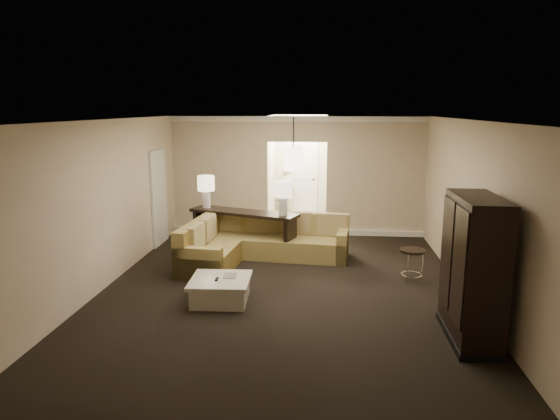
# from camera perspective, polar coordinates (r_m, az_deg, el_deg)

# --- Properties ---
(ground) EXTENTS (8.00, 8.00, 0.00)m
(ground) POSITION_cam_1_polar(r_m,az_deg,el_deg) (8.30, 0.22, -9.49)
(ground) COLOR black
(ground) RESTS_ON ground
(wall_back) EXTENTS (6.00, 0.04, 2.80)m
(wall_back) POSITION_cam_1_polar(r_m,az_deg,el_deg) (11.84, 1.94, 3.91)
(wall_back) COLOR beige
(wall_back) RESTS_ON ground
(wall_front) EXTENTS (6.00, 0.04, 2.80)m
(wall_front) POSITION_cam_1_polar(r_m,az_deg,el_deg) (4.10, -4.82, -11.30)
(wall_front) COLOR beige
(wall_front) RESTS_ON ground
(wall_left) EXTENTS (0.04, 8.00, 2.80)m
(wall_left) POSITION_cam_1_polar(r_m,az_deg,el_deg) (8.69, -19.88, 0.38)
(wall_left) COLOR beige
(wall_left) RESTS_ON ground
(wall_right) EXTENTS (0.04, 8.00, 2.80)m
(wall_right) POSITION_cam_1_polar(r_m,az_deg,el_deg) (8.21, 21.57, -0.38)
(wall_right) COLOR beige
(wall_right) RESTS_ON ground
(ceiling) EXTENTS (6.00, 8.00, 0.02)m
(ceiling) POSITION_cam_1_polar(r_m,az_deg,el_deg) (7.75, 0.23, 10.21)
(ceiling) COLOR white
(ceiling) RESTS_ON wall_back
(crown_molding) EXTENTS (6.00, 0.10, 0.12)m
(crown_molding) POSITION_cam_1_polar(r_m,az_deg,el_deg) (11.69, 1.97, 10.35)
(crown_molding) COLOR white
(crown_molding) RESTS_ON wall_back
(baseboard) EXTENTS (6.00, 0.10, 0.12)m
(baseboard) POSITION_cam_1_polar(r_m,az_deg,el_deg) (12.05, 1.88, -2.45)
(baseboard) COLOR white
(baseboard) RESTS_ON ground
(side_door) EXTENTS (0.05, 0.90, 2.10)m
(side_door) POSITION_cam_1_polar(r_m,az_deg,el_deg) (11.30, -13.67, 1.41)
(side_door) COLOR white
(side_door) RESTS_ON ground
(foyer) EXTENTS (1.44, 2.02, 2.80)m
(foyer) POSITION_cam_1_polar(r_m,az_deg,el_deg) (13.18, 2.28, 4.26)
(foyer) COLOR silver
(foyer) RESTS_ON ground
(sectional_sofa) EXTENTS (3.16, 2.43, 0.88)m
(sectional_sofa) POSITION_cam_1_polar(r_m,az_deg,el_deg) (9.96, -2.92, -3.74)
(sectional_sofa) COLOR brown
(sectional_sofa) RESTS_ON ground
(coffee_table) EXTENTS (0.96, 0.96, 0.39)m
(coffee_table) POSITION_cam_1_polar(r_m,az_deg,el_deg) (7.98, -6.81, -9.01)
(coffee_table) COLOR silver
(coffee_table) RESTS_ON ground
(console_table) EXTENTS (2.36, 1.27, 0.90)m
(console_table) POSITION_cam_1_polar(r_m,az_deg,el_deg) (10.37, -4.16, -2.10)
(console_table) COLOR black
(console_table) RESTS_ON ground
(armoire) EXTENTS (0.57, 1.33, 1.91)m
(armoire) POSITION_cam_1_polar(r_m,az_deg,el_deg) (6.92, 21.17, -6.66)
(armoire) COLOR black
(armoire) RESTS_ON ground
(drink_table) EXTENTS (0.45, 0.45, 0.56)m
(drink_table) POSITION_cam_1_polar(r_m,az_deg,el_deg) (9.08, 14.88, -5.34)
(drink_table) COLOR black
(drink_table) RESTS_ON ground
(table_lamp_left) EXTENTS (0.36, 0.36, 0.69)m
(table_lamp_left) POSITION_cam_1_polar(r_m,az_deg,el_deg) (10.67, -8.45, 2.68)
(table_lamp_left) COLOR white
(table_lamp_left) RESTS_ON console_table
(table_lamp_right) EXTENTS (0.36, 0.36, 0.69)m
(table_lamp_right) POSITION_cam_1_polar(r_m,az_deg,el_deg) (9.81, 0.36, 2.02)
(table_lamp_right) COLOR white
(table_lamp_right) RESTS_ON console_table
(pendant_light) EXTENTS (0.38, 0.38, 1.09)m
(pendant_light) POSITION_cam_1_polar(r_m,az_deg,el_deg) (10.49, 1.54, 5.95)
(pendant_light) COLOR black
(pendant_light) RESTS_ON ceiling
(person) EXTENTS (0.66, 0.51, 1.63)m
(person) POSITION_cam_1_polar(r_m,az_deg,el_deg) (13.53, 0.71, 2.38)
(person) COLOR beige
(person) RESTS_ON ground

